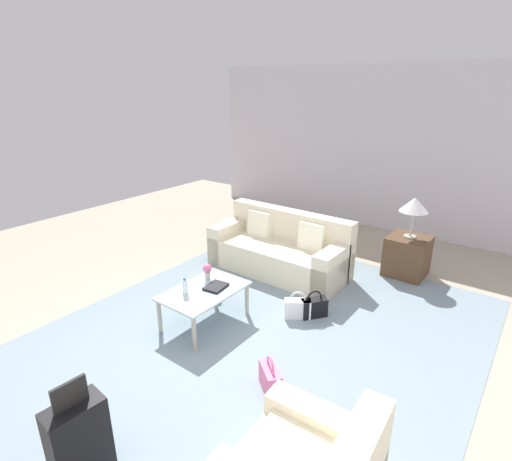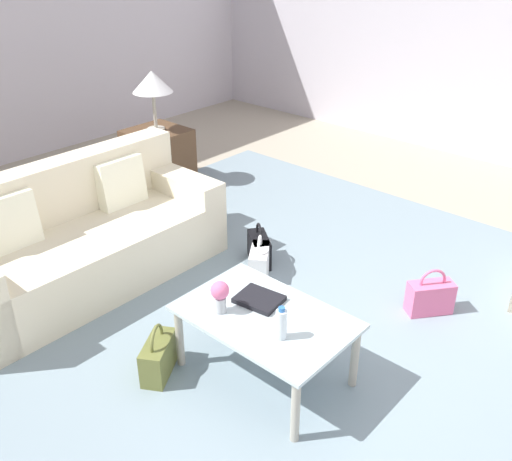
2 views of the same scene
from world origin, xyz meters
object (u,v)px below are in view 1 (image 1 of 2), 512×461
Objects in this scene: suitcase_black at (79,439)px; handbag_pink at (270,378)px; handbag_white at (298,308)px; handbag_olive at (208,287)px; side_table at (407,256)px; couch at (281,251)px; flower_vase at (207,270)px; table_lamp at (414,206)px; coffee_table at (204,294)px; handbag_black at (314,307)px; water_bottle at (185,287)px; coffee_table_book at (216,287)px.

handbag_pink is at bearing 159.65° from suitcase_black.
handbag_white is 1.28m from handbag_olive.
side_table reaches higher than handbag_pink.
handbag_white is (1.02, 0.92, -0.18)m from couch.
handbag_pink is at bearing -3.96° from side_table.
flower_vase is at bearing -32.60° from side_table.
table_lamp reaches higher than suitcase_black.
couch is 2.09× the size of coffee_table.
couch reaches higher than handbag_olive.
couch is at bearing -129.31° from handbag_black.
couch is 3.48× the size of table_lamp.
couch is 1.39m from handbag_white.
flower_vase is at bearing -60.37° from handbag_white.
handbag_white is at bearing 177.43° from suitcase_black.
flower_vase is 2.39m from suitcase_black.
couch is at bearing -57.83° from side_table.
side_table is (-1.01, 1.60, -0.01)m from couch.
water_bottle is at bearing -156.04° from suitcase_black.
handbag_olive is 1.00× the size of handbag_pink.
handbag_pink is (0.94, 1.70, 0.00)m from handbag_olive.
handbag_black is at bearing -15.49° from side_table.
handbag_white is (-2.77, 0.12, -0.23)m from suitcase_black.
flower_vase is at bearing -159.05° from suitcase_black.
coffee_table is 4.93× the size of flower_vase.
couch reaches higher than coffee_table.
water_bottle is (0.20, -0.10, 0.15)m from coffee_table.
water_bottle is 0.34× the size of table_lamp.
couch is 1.40m from handbag_black.
table_lamp reaches higher than handbag_olive.
handbag_white is at bearing -18.44° from side_table.
handbag_olive is (2.31, -1.93, -0.96)m from table_lamp.
handbag_olive is at bearing -39.88° from side_table.
coffee_table is 3.80× the size of coffee_table_book.
side_table is at bearing 176.04° from handbag_pink.
water_bottle is 1.41m from handbag_white.
couch reaches higher than suitcase_black.
handbag_pink is (1.22, 0.45, 0.00)m from handbag_white.
handbag_black is (1.89, -0.52, -0.96)m from table_lamp.
coffee_table_book is 1.30× the size of flower_vase.
couch is at bearing -137.80° from handbag_white.
water_bottle is at bearing -37.44° from coffee_table_book.
water_bottle is at bearing -43.50° from handbag_white.
handbag_olive is at bearing -77.32° from handbag_white.
suitcase_black is 2.37× the size of handbag_pink.
flower_vase is 0.57× the size of handbag_black.
handbag_black is at bearing 132.15° from handbag_white.
handbag_pink is (0.25, 1.38, -0.41)m from water_bottle.
handbag_black is at bearing 123.37° from coffee_table_book.
couch is 10.31× the size of flower_vase.
suitcase_black is 2.75m from handbag_olive.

